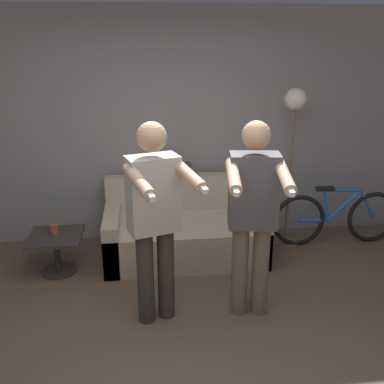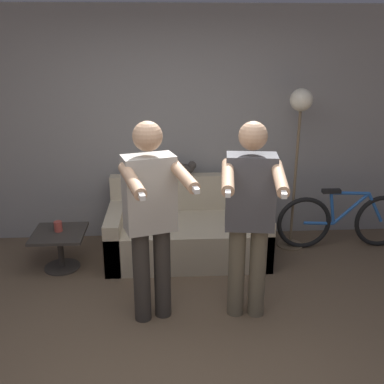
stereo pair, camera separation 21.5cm
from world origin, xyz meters
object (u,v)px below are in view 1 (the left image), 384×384
person_left (155,213)px  bicycle (336,217)px  couch (184,232)px  side_table (56,245)px  floor_lamp (294,123)px  cup (54,229)px  person_right (253,210)px  cat (175,169)px

person_left → bicycle: (2.09, 1.24, -0.65)m
couch → side_table: couch is taller
couch → floor_lamp: size_ratio=0.95×
cup → person_left: bearing=-44.5°
side_table → bicycle: bearing=5.8°
person_right → bicycle: bearing=51.0°
couch → cup: couch is taller
cat → floor_lamp: 1.37m
floor_lamp → cup: bearing=-172.3°
bicycle → cup: bearing=-174.7°
cat → side_table: size_ratio=0.89×
side_table → floor_lamp: bearing=8.4°
side_table → person_left: bearing=-43.9°
person_left → bicycle: size_ratio=1.13×
cat → floor_lamp: size_ratio=0.26×
couch → person_right: bearing=-69.2°
person_left → side_table: person_left is taller
person_left → floor_lamp: (1.53, 1.30, 0.44)m
person_left → bicycle: bearing=13.9°
bicycle → person_right: bearing=-136.3°
floor_lamp → person_left: bearing=-139.6°
couch → cat: 0.71m
floor_lamp → bicycle: bearing=-5.6°
side_table → bicycle: bicycle is taller
person_left → floor_lamp: floor_lamp is taller
bicycle → cat: bearing=171.9°
person_right → cat: (-0.51, 1.50, -0.08)m
person_right → cup: 2.07m
couch → cup: bearing=-171.3°
person_right → side_table: bearing=159.3°
cat → person_left: bearing=-100.5°
person_right → bicycle: person_right is taller
person_right → cup: person_right is taller
cat → person_right: bearing=-71.3°
person_left → cup: bearing=118.6°
person_right → couch: bearing=118.1°
cat → cup: cat is taller
couch → side_table: bearing=-170.1°
floor_lamp → side_table: (-2.50, -0.37, -1.11)m
couch → cat: size_ratio=3.64×
cat → side_table: (-1.25, -0.57, -0.58)m
person_left → cat: (0.28, 1.50, -0.09)m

